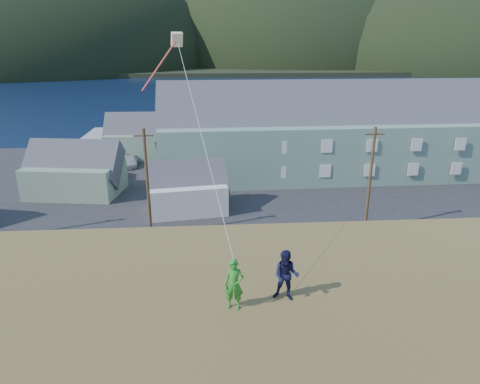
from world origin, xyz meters
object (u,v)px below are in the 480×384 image
shed_white (187,188)px  shed_palegreen_near (75,171)px  kite_flyer_green (234,284)px  wharf (163,137)px  shed_palegreen_far (147,137)px  kite_flyer_navy (286,276)px  lodge (323,133)px

shed_white → shed_palegreen_near: bearing=146.5°
shed_white → kite_flyer_green: bearing=-92.1°
wharf → shed_palegreen_far: (-1.14, -11.21, 2.46)m
kite_flyer_green → kite_flyer_navy: 1.84m
shed_palegreen_near → shed_white: shed_palegreen_near is taller
lodge → kite_flyer_green: 40.04m
wharf → shed_palegreen_far: 11.53m
lodge → kite_flyer_green: (-12.94, -37.79, 2.81)m
lodge → shed_palegreen_near: bearing=-170.5°
lodge → shed_palegreen_far: bearing=154.2°
shed_palegreen_far → kite_flyer_green: (9.62, -48.14, 5.18)m
shed_palegreen_far → kite_flyer_navy: kite_flyer_navy is taller
shed_palegreen_near → shed_white: 13.44m
shed_white → shed_palegreen_far: (-6.67, 21.34, 0.58)m
lodge → shed_palegreen_near: size_ratio=3.74×
shed_palegreen_near → kite_flyer_navy: size_ratio=5.79×
lodge → shed_palegreen_near: (-28.05, -5.27, -2.61)m
wharf → kite_flyer_green: 60.44m
shed_palegreen_far → kite_flyer_green: size_ratio=6.43×
shed_palegreen_near → kite_flyer_green: bearing=-56.6°
kite_flyer_green → shed_palegreen_near: bearing=125.8°
shed_white → kite_flyer_navy: kite_flyer_navy is taller
shed_white → kite_flyer_green: size_ratio=4.62×
lodge → shed_palegreen_far: 24.93m
lodge → kite_flyer_navy: bearing=-107.7°
shed_white → shed_palegreen_far: shed_palegreen_far is taller
lodge → shed_palegreen_near: 28.66m
wharf → shed_white: shed_white is taller
lodge → wharf: bearing=133.7°
lodge → kite_flyer_navy: size_ratio=21.66×
shed_palegreen_near → kite_flyer_green: (15.11, -32.52, 5.42)m
wharf → shed_palegreen_near: size_ratio=2.47×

